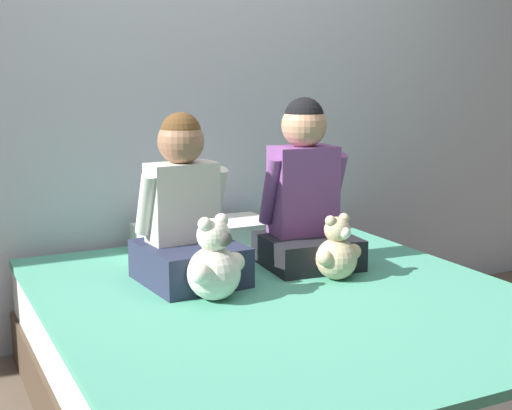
{
  "coord_description": "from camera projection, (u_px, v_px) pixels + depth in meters",
  "views": [
    {
      "loc": [
        -1.17,
        -2.11,
        1.23
      ],
      "look_at": [
        0.0,
        0.24,
        0.72
      ],
      "focal_mm": 50.0,
      "sensor_mm": 36.0,
      "label": 1
    }
  ],
  "objects": [
    {
      "name": "ground_plane",
      "position": [
        285.0,
        410.0,
        2.6
      ],
      "size": [
        14.0,
        14.0,
        0.0
      ],
      "primitive_type": "plane",
      "color": "brown"
    },
    {
      "name": "wall_behind_bed",
      "position": [
        181.0,
        64.0,
        3.26
      ],
      "size": [
        8.0,
        0.06,
        2.5
      ],
      "color": "silver",
      "rests_on": "ground_plane"
    },
    {
      "name": "bed",
      "position": [
        285.0,
        354.0,
        2.56
      ],
      "size": [
        1.65,
        1.85,
        0.44
      ],
      "color": "#473828",
      "rests_on": "ground_plane"
    },
    {
      "name": "child_on_left",
      "position": [
        186.0,
        217.0,
        2.64
      ],
      "size": [
        0.37,
        0.4,
        0.63
      ],
      "rotation": [
        0.0,
        0.0,
        0.09
      ],
      "color": "#282D47",
      "rests_on": "bed"
    },
    {
      "name": "child_on_right",
      "position": [
        305.0,
        196.0,
        2.86
      ],
      "size": [
        0.38,
        0.37,
        0.67
      ],
      "rotation": [
        0.0,
        0.0,
        -0.08
      ],
      "color": "black",
      "rests_on": "bed"
    },
    {
      "name": "teddy_bear_held_by_left_child",
      "position": [
        214.0,
        265.0,
        2.44
      ],
      "size": [
        0.23,
        0.19,
        0.3
      ],
      "rotation": [
        0.0,
        0.0,
        0.43
      ],
      "color": "silver",
      "rests_on": "bed"
    },
    {
      "name": "teddy_bear_held_by_right_child",
      "position": [
        337.0,
        252.0,
        2.68
      ],
      "size": [
        0.21,
        0.16,
        0.25
      ],
      "rotation": [
        0.0,
        0.0,
        0.21
      ],
      "color": "#D1B78E",
      "rests_on": "bed"
    },
    {
      "name": "pillow_at_headboard",
      "position": [
        205.0,
        235.0,
        3.17
      ],
      "size": [
        0.6,
        0.29,
        0.11
      ],
      "color": "silver",
      "rests_on": "bed"
    }
  ]
}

